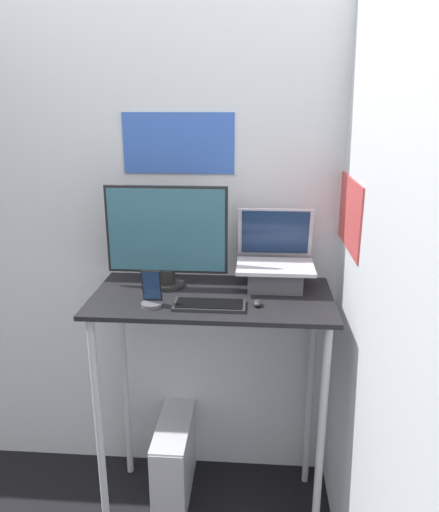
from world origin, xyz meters
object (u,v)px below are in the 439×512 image
(laptop, at_px, (275,268))
(monitor, at_px, (167,237))
(cell_phone, at_px, (152,296))
(mouse, at_px, (257,303))
(keyboard, at_px, (210,305))
(computer_tower, at_px, (175,458))

(laptop, bearing_deg, monitor, -176.31)
(cell_phone, bearing_deg, laptop, 26.54)
(cell_phone, bearing_deg, mouse, 3.92)
(laptop, height_order, cell_phone, laptop)
(laptop, height_order, keyboard, laptop)
(mouse, bearing_deg, computer_tower, 153.93)
(mouse, bearing_deg, laptop, 71.21)
(mouse, relative_size, cell_phone, 0.37)
(laptop, xyz_separation_m, computer_tower, (-0.48, -0.03, -1.03))
(mouse, bearing_deg, cell_phone, -176.08)
(laptop, bearing_deg, keyboard, -137.18)
(mouse, bearing_deg, keyboard, -172.88)
(monitor, relative_size, keyboard, 1.82)
(monitor, distance_m, keyboard, 0.38)
(monitor, bearing_deg, laptop, 3.69)
(laptop, height_order, monitor, monitor)
(keyboard, height_order, computer_tower, keyboard)
(laptop, relative_size, mouse, 6.07)
(keyboard, bearing_deg, mouse, 7.12)
(cell_phone, bearing_deg, monitor, 82.69)
(keyboard, relative_size, computer_tower, 0.64)
(monitor, relative_size, mouse, 9.56)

